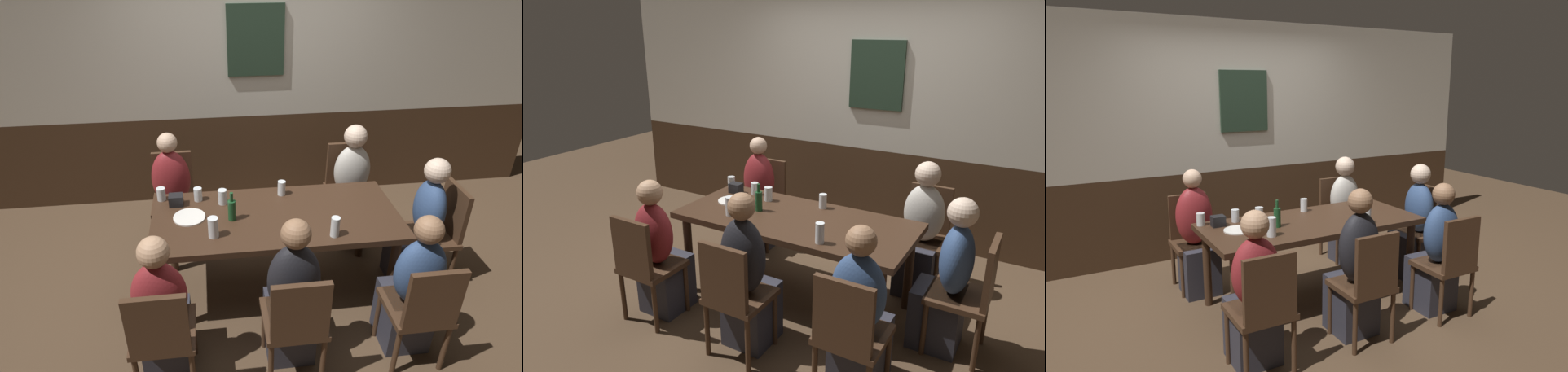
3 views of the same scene
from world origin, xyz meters
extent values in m
plane|color=#4C3826|center=(0.00, 0.00, 0.00)|extent=(12.00, 12.00, 0.00)
cube|color=#3D2819|center=(0.00, 1.65, 0.47)|extent=(6.40, 0.10, 0.95)
cube|color=beige|center=(0.00, 1.65, 1.77)|extent=(6.40, 0.10, 1.65)
cube|color=#233828|center=(0.03, 1.58, 1.72)|extent=(0.56, 0.03, 0.68)
cube|color=#382316|center=(0.00, 0.00, 0.71)|extent=(1.89, 0.85, 0.05)
cylinder|color=#382316|center=(-0.85, -0.34, 0.34)|extent=(0.07, 0.07, 0.69)
cylinder|color=#382316|center=(0.85, -0.34, 0.34)|extent=(0.07, 0.07, 0.69)
cylinder|color=#382316|center=(-0.85, 0.34, 0.34)|extent=(0.07, 0.07, 0.69)
cylinder|color=#382316|center=(0.85, 0.34, 0.34)|extent=(0.07, 0.07, 0.69)
cube|color=#422B1C|center=(0.00, -0.76, 0.43)|extent=(0.40, 0.40, 0.04)
cube|color=#422B1C|center=(0.00, -0.94, 0.67)|extent=(0.36, 0.04, 0.43)
cylinder|color=#422B1C|center=(-0.17, -0.59, 0.21)|extent=(0.04, 0.04, 0.41)
cylinder|color=#422B1C|center=(0.17, -0.59, 0.21)|extent=(0.04, 0.04, 0.41)
cylinder|color=#422B1C|center=(-0.17, -0.93, 0.21)|extent=(0.04, 0.04, 0.41)
cylinder|color=#422B1C|center=(0.17, -0.93, 0.21)|extent=(0.04, 0.04, 0.41)
cube|color=#422B1C|center=(-0.83, -0.76, 0.43)|extent=(0.40, 0.40, 0.04)
cube|color=#422B1C|center=(-0.83, -0.94, 0.67)|extent=(0.36, 0.04, 0.43)
cylinder|color=#422B1C|center=(-1.00, -0.59, 0.21)|extent=(0.04, 0.04, 0.41)
cylinder|color=#422B1C|center=(-0.66, -0.59, 0.21)|extent=(0.04, 0.04, 0.41)
cylinder|color=#422B1C|center=(-1.00, -0.93, 0.21)|extent=(0.04, 0.04, 0.41)
cylinder|color=#422B1C|center=(-0.66, -0.93, 0.21)|extent=(0.04, 0.04, 0.41)
cube|color=#422B1C|center=(0.83, 0.76, 0.43)|extent=(0.40, 0.40, 0.04)
cube|color=#422B1C|center=(0.83, 0.94, 0.67)|extent=(0.36, 0.04, 0.43)
cylinder|color=#422B1C|center=(1.00, 0.59, 0.21)|extent=(0.04, 0.04, 0.41)
cylinder|color=#422B1C|center=(0.66, 0.59, 0.21)|extent=(0.04, 0.04, 0.41)
cylinder|color=#422B1C|center=(1.00, 0.93, 0.21)|extent=(0.04, 0.04, 0.41)
cylinder|color=#422B1C|center=(0.66, 0.93, 0.21)|extent=(0.04, 0.04, 0.41)
cube|color=#422B1C|center=(1.29, 0.00, 0.43)|extent=(0.40, 0.40, 0.04)
cube|color=#422B1C|center=(1.47, 0.00, 0.67)|extent=(0.04, 0.36, 0.43)
cylinder|color=#422B1C|center=(1.12, -0.17, 0.21)|extent=(0.04, 0.04, 0.41)
cylinder|color=#422B1C|center=(1.12, 0.17, 0.21)|extent=(0.04, 0.04, 0.41)
cylinder|color=#422B1C|center=(1.46, -0.17, 0.21)|extent=(0.04, 0.04, 0.41)
cylinder|color=#422B1C|center=(1.46, 0.17, 0.21)|extent=(0.04, 0.04, 0.41)
cube|color=#422B1C|center=(-0.83, 0.76, 0.43)|extent=(0.40, 0.40, 0.04)
cube|color=#422B1C|center=(-0.83, 0.94, 0.67)|extent=(0.36, 0.04, 0.43)
cylinder|color=#422B1C|center=(-0.66, 0.59, 0.21)|extent=(0.04, 0.04, 0.41)
cylinder|color=#422B1C|center=(-1.00, 0.59, 0.21)|extent=(0.04, 0.04, 0.41)
cylinder|color=#422B1C|center=(-0.66, 0.93, 0.21)|extent=(0.04, 0.04, 0.41)
cylinder|color=#422B1C|center=(-1.00, 0.93, 0.21)|extent=(0.04, 0.04, 0.41)
cube|color=#422B1C|center=(0.83, -0.76, 0.43)|extent=(0.40, 0.40, 0.04)
cube|color=#422B1C|center=(0.83, -0.94, 0.67)|extent=(0.36, 0.04, 0.43)
cylinder|color=#422B1C|center=(0.66, -0.59, 0.21)|extent=(0.04, 0.04, 0.41)
cylinder|color=#422B1C|center=(1.00, -0.59, 0.21)|extent=(0.04, 0.04, 0.41)
cylinder|color=#422B1C|center=(0.66, -0.93, 0.21)|extent=(0.04, 0.04, 0.41)
cylinder|color=#422B1C|center=(1.00, -0.93, 0.21)|extent=(0.04, 0.04, 0.41)
cube|color=#2D2D38|center=(0.00, -0.63, 0.23)|extent=(0.32, 0.34, 0.45)
ellipsoid|color=black|center=(0.00, -0.72, 0.72)|extent=(0.34, 0.22, 0.54)
sphere|color=#936B4C|center=(0.00, -0.72, 1.08)|extent=(0.19, 0.19, 0.19)
cube|color=#2D2D38|center=(-0.83, -0.63, 0.23)|extent=(0.32, 0.34, 0.45)
ellipsoid|color=maroon|center=(-0.83, -0.72, 0.69)|extent=(0.34, 0.22, 0.49)
sphere|color=tan|center=(-0.83, -0.72, 1.02)|extent=(0.19, 0.19, 0.19)
cube|color=#2D2D38|center=(0.83, 0.63, 0.23)|extent=(0.32, 0.34, 0.45)
ellipsoid|color=beige|center=(0.83, 0.72, 0.70)|extent=(0.34, 0.22, 0.50)
sphere|color=beige|center=(0.83, 0.72, 1.04)|extent=(0.21, 0.21, 0.21)
cube|color=#2D2D38|center=(1.16, 0.00, 0.23)|extent=(0.34, 0.32, 0.45)
ellipsoid|color=#334C7A|center=(1.25, 0.00, 0.70)|extent=(0.22, 0.34, 0.50)
sphere|color=beige|center=(1.25, 0.00, 1.04)|extent=(0.20, 0.20, 0.20)
cube|color=#2D2D38|center=(-0.83, 0.63, 0.23)|extent=(0.32, 0.34, 0.45)
ellipsoid|color=maroon|center=(-0.83, 0.72, 0.72)|extent=(0.34, 0.22, 0.54)
sphere|color=#DBB293|center=(-0.83, 0.72, 1.07)|extent=(0.17, 0.17, 0.17)
cube|color=#2D2D38|center=(0.83, -0.63, 0.23)|extent=(0.32, 0.34, 0.45)
ellipsoid|color=#334C7A|center=(0.83, -0.72, 0.70)|extent=(0.34, 0.22, 0.50)
sphere|color=#936B4C|center=(0.83, -0.72, 1.03)|extent=(0.18, 0.18, 0.18)
cylinder|color=silver|center=(-0.40, 0.22, 0.80)|extent=(0.07, 0.07, 0.12)
cylinder|color=gold|center=(-0.40, 0.22, 0.79)|extent=(0.06, 0.06, 0.09)
cylinder|color=silver|center=(-0.88, 0.34, 0.79)|extent=(0.07, 0.07, 0.11)
cylinder|color=#B26623|center=(-0.88, 0.34, 0.77)|extent=(0.06, 0.06, 0.06)
cylinder|color=silver|center=(0.09, 0.30, 0.80)|extent=(0.06, 0.06, 0.12)
cylinder|color=#B26623|center=(0.09, 0.30, 0.79)|extent=(0.06, 0.06, 0.10)
cylinder|color=silver|center=(0.37, -0.32, 0.82)|extent=(0.06, 0.06, 0.15)
cylinder|color=#C6842D|center=(0.37, -0.32, 0.77)|extent=(0.06, 0.06, 0.05)
cylinder|color=silver|center=(-0.59, 0.29, 0.79)|extent=(0.07, 0.07, 0.11)
cylinder|color=#C6842D|center=(-0.59, 0.29, 0.78)|extent=(0.06, 0.06, 0.07)
cylinder|color=silver|center=(-0.48, -0.22, 0.82)|extent=(0.08, 0.08, 0.15)
cylinder|color=#331E14|center=(-0.48, -0.22, 0.80)|extent=(0.07, 0.07, 0.12)
cylinder|color=#194723|center=(-0.34, -0.02, 0.82)|extent=(0.06, 0.06, 0.16)
cylinder|color=#194723|center=(-0.34, -0.02, 0.94)|extent=(0.03, 0.03, 0.07)
cylinder|color=white|center=(-0.66, 0.04, 0.75)|extent=(0.24, 0.24, 0.01)
cube|color=black|center=(-0.76, 0.24, 0.79)|extent=(0.11, 0.09, 0.09)
camera|label=1|loc=(-0.47, -2.79, 2.60)|focal=30.37mm
camera|label=2|loc=(1.70, -3.04, 2.19)|focal=32.57mm
camera|label=3|loc=(-1.96, -3.45, 1.92)|focal=32.48mm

